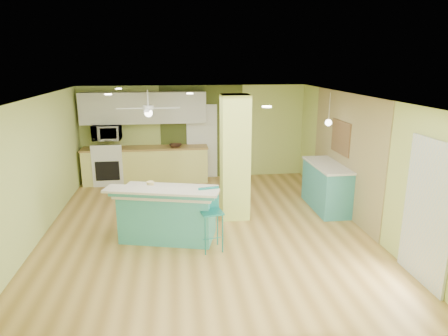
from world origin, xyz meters
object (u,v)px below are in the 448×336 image
at_px(fruit_bowl, 176,146).
at_px(peninsula, 168,213).
at_px(side_counter, 327,186).
at_px(bar_stool, 210,209).
at_px(canister, 150,185).

bearing_deg(fruit_bowl, peninsula, -93.00).
bearing_deg(peninsula, side_counter, 32.63).
bearing_deg(bar_stool, side_counter, 20.44).
bearing_deg(canister, bar_stool, -31.66).
relative_size(side_counter, canister, 10.63).
height_order(fruit_bowl, canister, canister).
bearing_deg(side_counter, fruit_bowl, 143.49).
relative_size(bar_stool, side_counter, 0.70).
bearing_deg(fruit_bowl, side_counter, -36.51).
distance_m(bar_stool, canister, 1.22).
bearing_deg(canister, side_counter, 14.92).
relative_size(peninsula, bar_stool, 1.89).
bearing_deg(peninsula, canister, 173.04).
bearing_deg(peninsula, fruit_bowl, 101.70).
bearing_deg(side_counter, bar_stool, -149.03).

